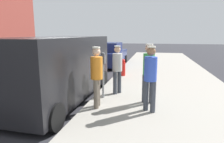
% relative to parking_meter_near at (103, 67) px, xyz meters
% --- Properties ---
extents(ground_plane, '(80.00, 80.00, 0.00)m').
position_rel_parking_meter_near_xyz_m(ground_plane, '(-1.35, 0.67, -1.18)').
color(ground_plane, '#2D2D33').
extents(sidewalk_slab, '(5.00, 32.00, 0.15)m').
position_rel_parking_meter_near_xyz_m(sidewalk_slab, '(2.15, 0.67, -1.11)').
color(sidewalk_slab, '#9E998E').
rests_on(sidewalk_slab, ground).
extents(parking_meter_near, '(0.14, 0.18, 1.52)m').
position_rel_parking_meter_near_xyz_m(parking_meter_near, '(0.00, 0.00, 0.00)').
color(parking_meter_near, gray).
rests_on(parking_meter_near, sidewalk_slab).
extents(pedestrian_in_green, '(0.36, 0.34, 1.81)m').
position_rel_parking_meter_near_xyz_m(pedestrian_in_green, '(1.47, -0.18, 0.02)').
color(pedestrian_in_green, '#383D47').
rests_on(pedestrian_in_green, sidewalk_slab).
extents(pedestrian_in_blue, '(0.34, 0.34, 1.79)m').
position_rel_parking_meter_near_xyz_m(pedestrian_in_blue, '(1.54, -0.88, 0.00)').
color(pedestrian_in_blue, '#383D47').
rests_on(pedestrian_in_blue, sidewalk_slab).
extents(pedestrian_in_orange, '(0.34, 0.36, 1.75)m').
position_rel_parking_meter_near_xyz_m(pedestrian_in_orange, '(0.04, -0.88, -0.02)').
color(pedestrian_in_orange, '#726656').
rests_on(pedestrian_in_orange, sidewalk_slab).
extents(pedestrian_in_gray, '(0.34, 0.34, 1.70)m').
position_rel_parking_meter_near_xyz_m(pedestrian_in_gray, '(0.37, 0.57, -0.06)').
color(pedestrian_in_gray, '#383D47').
rests_on(pedestrian_in_gray, sidewalk_slab).
extents(parked_van, '(2.22, 5.24, 2.15)m').
position_rel_parking_meter_near_xyz_m(parked_van, '(-1.50, -0.12, -0.03)').
color(parked_van, black).
rests_on(parked_van, ground).
extents(parked_sedan_ahead, '(2.06, 4.45, 1.65)m').
position_rel_parking_meter_near_xyz_m(parked_sedan_ahead, '(-1.53, 7.54, -0.43)').
color(parked_sedan_ahead, navy).
rests_on(parked_sedan_ahead, ground).
extents(fire_hydrant, '(0.24, 0.24, 0.86)m').
position_rel_parking_meter_near_xyz_m(fire_hydrant, '(0.10, 3.60, -0.61)').
color(fire_hydrant, red).
rests_on(fire_hydrant, sidewalk_slab).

